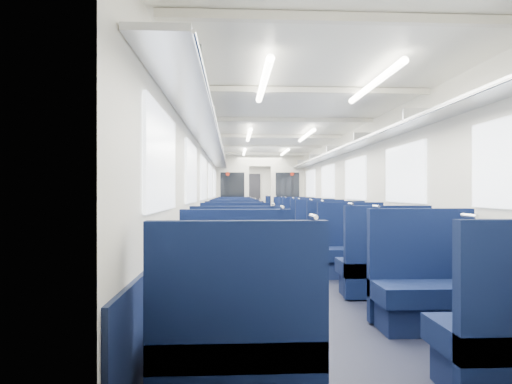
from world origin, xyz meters
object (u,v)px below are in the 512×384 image
(seat_0, at_px, (237,347))
(seat_2, at_px, (236,295))
(seat_5, at_px, (383,268))
(seat_12, at_px, (234,232))
(seat_7, at_px, (353,253))
(seat_8, at_px, (234,244))
(seat_10, at_px, (234,237))
(seat_3, at_px, (427,290))
(seat_22, at_px, (234,215))
(seat_13, at_px, (311,232))
(seat_15, at_px, (303,227))
(seat_16, at_px, (234,224))
(seat_20, at_px, (234,217))
(seat_6, at_px, (235,255))
(seat_11, at_px, (321,237))
(seat_21, at_px, (282,217))
(end_door, at_px, (252,196))
(seat_23, at_px, (279,215))
(seat_18, at_px, (234,221))
(seat_9, at_px, (334,243))
(seat_4, at_px, (235,271))
(bulkhead, at_px, (260,190))
(seat_14, at_px, (234,228))
(seat_19, at_px, (290,221))
(seat_17, at_px, (296,224))

(seat_0, relative_size, seat_2, 1.00)
(seat_5, height_order, seat_12, same)
(seat_7, bearing_deg, seat_8, 146.62)
(seat_8, distance_m, seat_10, 1.12)
(seat_3, height_order, seat_7, same)
(seat_22, bearing_deg, seat_10, -90.00)
(seat_7, bearing_deg, seat_13, 90.00)
(seat_15, bearing_deg, seat_12, -147.56)
(seat_16, xyz_separation_m, seat_20, (0.00, 3.33, 0.00))
(seat_6, bearing_deg, seat_15, 69.96)
(seat_6, xyz_separation_m, seat_11, (1.66, 2.36, 0.00))
(seat_6, relative_size, seat_21, 1.00)
(end_door, xyz_separation_m, seat_8, (-0.83, -12.58, -0.67))
(seat_10, height_order, seat_23, same)
(seat_0, relative_size, seat_8, 1.00)
(seat_18, relative_size, seat_21, 1.00)
(seat_21, bearing_deg, seat_7, -90.00)
(seat_9, distance_m, seat_22, 9.12)
(seat_13, xyz_separation_m, seat_23, (0.00, 6.77, 0.00))
(seat_4, height_order, seat_16, same)
(end_door, distance_m, seat_20, 4.84)
(end_door, distance_m, seat_18, 7.05)
(seat_6, bearing_deg, bulkhead, 84.04)
(seat_12, relative_size, seat_13, 1.00)
(seat_14, relative_size, seat_23, 1.00)
(seat_20, bearing_deg, seat_12, -90.00)
(seat_9, height_order, seat_12, same)
(seat_15, bearing_deg, seat_18, 125.77)
(seat_23, bearing_deg, seat_8, -100.51)
(bulkhead, xyz_separation_m, seat_19, (0.83, -1.04, -0.91))
(seat_7, bearing_deg, seat_18, 103.89)
(bulkhead, height_order, seat_4, bulkhead)
(seat_0, relative_size, seat_12, 1.00)
(seat_8, height_order, seat_20, same)
(seat_8, distance_m, seat_12, 2.26)
(seat_7, xyz_separation_m, seat_8, (-1.66, 1.09, 0.00))
(bulkhead, xyz_separation_m, seat_13, (0.83, -4.53, -0.91))
(seat_5, bearing_deg, seat_22, 98.30)
(seat_19, bearing_deg, seat_21, 90.00)
(seat_12, bearing_deg, seat_21, 73.52)
(seat_3, relative_size, seat_17, 1.00)
(seat_13, distance_m, seat_17, 2.30)
(seat_0, xyz_separation_m, seat_12, (0.00, 7.00, 0.00))
(seat_12, bearing_deg, seat_11, -34.23)
(seat_8, bearing_deg, seat_13, 52.74)
(seat_20, bearing_deg, seat_18, -90.00)
(bulkhead, distance_m, seat_8, 6.82)
(seat_21, bearing_deg, seat_18, -126.40)
(seat_18, bearing_deg, seat_10, -90.00)
(seat_2, height_order, seat_3, same)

